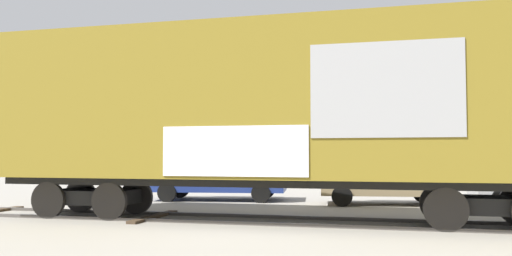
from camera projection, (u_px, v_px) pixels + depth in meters
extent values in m
plane|color=gray|center=(319.00, 223.00, 12.46)|extent=(260.00, 260.00, 0.00)
cube|color=#4C4742|center=(264.00, 224.00, 12.05)|extent=(60.00, 0.80, 0.08)
cube|color=#4C4742|center=(277.00, 217.00, 13.45)|extent=(60.00, 0.80, 0.08)
cube|color=#423323|center=(154.00, 217.00, 13.49)|extent=(0.27, 2.50, 0.07)
cube|color=olive|center=(271.00, 103.00, 12.89)|extent=(13.96, 2.98, 3.58)
cube|color=#2D2823|center=(271.00, 25.00, 12.98)|extent=(13.24, 0.56, 0.24)
cube|color=#999999|center=(386.00, 89.00, 10.85)|extent=(3.06, 0.07, 1.97)
cube|color=silver|center=(234.00, 151.00, 11.57)|extent=(3.28, 0.07, 1.10)
cube|color=black|center=(271.00, 182.00, 12.80)|extent=(13.67, 1.71, 0.20)
cube|color=black|center=(94.00, 196.00, 13.93)|extent=(2.11, 1.29, 0.36)
cylinder|color=black|center=(48.00, 200.00, 13.44)|extent=(0.92, 0.13, 0.92)
cylinder|color=black|center=(80.00, 196.00, 14.84)|extent=(0.92, 0.13, 0.92)
cylinder|color=black|center=(109.00, 201.00, 13.03)|extent=(0.92, 0.13, 0.92)
cylinder|color=black|center=(136.00, 197.00, 14.42)|extent=(0.92, 0.13, 0.92)
cube|color=black|center=(484.00, 205.00, 11.62)|extent=(2.11, 1.29, 0.36)
cylinder|color=black|center=(446.00, 210.00, 11.12)|extent=(0.92, 0.13, 0.92)
cylinder|color=black|center=(440.00, 203.00, 12.52)|extent=(0.92, 0.13, 0.92)
cube|color=silver|center=(384.00, 124.00, 76.83)|extent=(142.72, 35.17, 12.02)
cube|color=#9E9384|center=(181.00, 69.00, 73.93)|extent=(5.93, 4.56, 2.83)
cone|color=#193D23|center=(71.00, 72.00, 79.19)|extent=(1.74, 1.74, 3.48)
cone|color=#193D23|center=(109.00, 66.00, 74.58)|extent=(1.84, 1.84, 3.67)
cube|color=navy|center=(218.00, 181.00, 18.83)|extent=(4.93, 2.56, 0.71)
cube|color=#2D333D|center=(215.00, 162.00, 18.88)|extent=(2.77, 2.05, 0.58)
cylinder|color=black|center=(266.00, 190.00, 19.52)|extent=(0.67, 0.31, 0.64)
cylinder|color=black|center=(261.00, 193.00, 17.75)|extent=(0.67, 0.31, 0.64)
cylinder|color=black|center=(180.00, 189.00, 19.88)|extent=(0.67, 0.31, 0.64)
cylinder|color=black|center=(167.00, 192.00, 18.10)|extent=(0.67, 0.31, 0.64)
cube|color=#9E8966|center=(384.00, 185.00, 17.14)|extent=(4.21, 2.26, 0.64)
cube|color=#2D333D|center=(378.00, 164.00, 17.19)|extent=(2.39, 1.84, 0.70)
cylinder|color=black|center=(423.00, 193.00, 17.77)|extent=(0.66, 0.31, 0.64)
cylinder|color=black|center=(433.00, 197.00, 16.14)|extent=(0.66, 0.31, 0.64)
cylinder|color=black|center=(340.00, 192.00, 18.10)|extent=(0.66, 0.31, 0.64)
cylinder|color=black|center=(342.00, 196.00, 16.47)|extent=(0.66, 0.31, 0.64)
cylinder|color=black|center=(489.00, 195.00, 17.04)|extent=(0.65, 0.25, 0.64)
cylinder|color=black|center=(502.00, 199.00, 15.30)|extent=(0.65, 0.25, 0.64)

